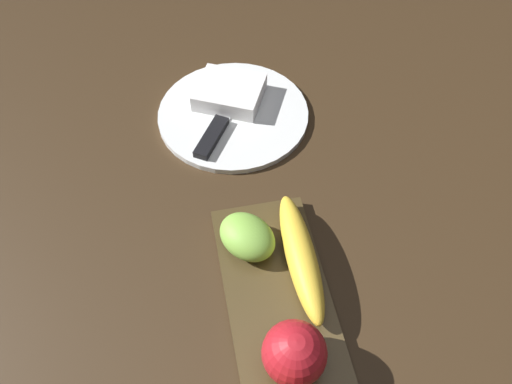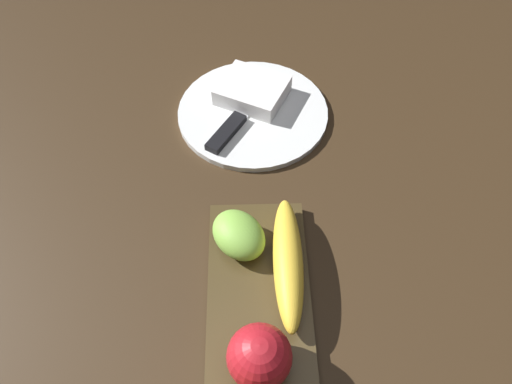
# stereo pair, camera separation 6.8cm
# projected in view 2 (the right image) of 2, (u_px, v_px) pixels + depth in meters

# --- Properties ---
(ground_plane) EXTENTS (2.40, 2.40, 0.00)m
(ground_plane) POSITION_uv_depth(u_px,v_px,m) (294.00, 377.00, 0.58)
(ground_plane) COLOR #382716
(fruit_tray) EXTENTS (0.40, 0.13, 0.02)m
(fruit_tray) POSITION_uv_depth(u_px,v_px,m) (260.00, 342.00, 0.60)
(fruit_tray) COLOR #46381E
(fruit_tray) RESTS_ON ground_plane
(apple) EXTENTS (0.07, 0.07, 0.07)m
(apple) POSITION_uv_depth(u_px,v_px,m) (259.00, 357.00, 0.54)
(apple) COLOR #B41A23
(apple) RESTS_ON fruit_tray
(banana) EXTENTS (0.19, 0.04, 0.04)m
(banana) POSITION_uv_depth(u_px,v_px,m) (289.00, 262.00, 0.63)
(banana) COLOR yellow
(banana) RESTS_ON fruit_tray
(grape_bunch) EXTENTS (0.10, 0.10, 0.05)m
(grape_bunch) POSITION_uv_depth(u_px,v_px,m) (239.00, 235.00, 0.65)
(grape_bunch) COLOR #85C046
(grape_bunch) RESTS_ON fruit_tray
(dinner_plate) EXTENTS (0.26, 0.26, 0.01)m
(dinner_plate) POSITION_uv_depth(u_px,v_px,m) (253.00, 112.00, 0.84)
(dinner_plate) COLOR white
(dinner_plate) RESTS_ON ground_plane
(folded_napkin) EXTENTS (0.13, 0.14, 0.03)m
(folded_napkin) POSITION_uv_depth(u_px,v_px,m) (252.00, 91.00, 0.84)
(folded_napkin) COLOR white
(folded_napkin) RESTS_ON dinner_plate
(knife) EXTENTS (0.16, 0.12, 0.01)m
(knife) POSITION_uv_depth(u_px,v_px,m) (231.00, 127.00, 0.80)
(knife) COLOR silver
(knife) RESTS_ON dinner_plate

